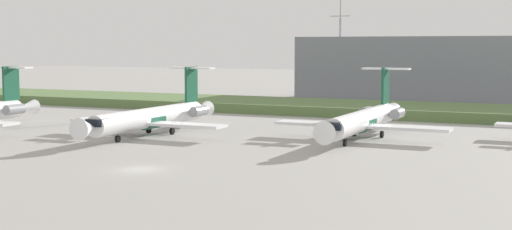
# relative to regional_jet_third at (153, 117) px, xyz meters

# --- Properties ---
(ground_plane) EXTENTS (500.00, 500.00, 0.00)m
(ground_plane) POSITION_rel_regional_jet_third_xyz_m (13.73, 6.63, -2.54)
(ground_plane) COLOR #9E9B96
(grass_berm) EXTENTS (320.00, 20.00, 1.74)m
(grass_berm) POSITION_rel_regional_jet_third_xyz_m (13.73, 42.29, -1.67)
(grass_berm) COLOR #597542
(grass_berm) RESTS_ON ground
(regional_jet_third) EXTENTS (22.81, 31.00, 9.00)m
(regional_jet_third) POSITION_rel_regional_jet_third_xyz_m (0.00, 0.00, 0.00)
(regional_jet_third) COLOR white
(regional_jet_third) RESTS_ON ground
(regional_jet_fourth) EXTENTS (22.81, 31.00, 9.00)m
(regional_jet_fourth) POSITION_rel_regional_jet_third_xyz_m (26.94, 8.66, 0.00)
(regional_jet_fourth) COLOR white
(regional_jet_fourth) RESTS_ON ground
(antenna_mast) EXTENTS (4.40, 0.50, 28.11)m
(antenna_mast) POSITION_rel_regional_jet_third_xyz_m (4.96, 65.06, 9.05)
(antenna_mast) COLOR #B2B2B7
(antenna_mast) RESTS_ON ground
(distant_hangar) EXTENTS (59.38, 30.00, 13.96)m
(distant_hangar) POSITION_rel_regional_jet_third_xyz_m (25.16, 77.73, 4.45)
(distant_hangar) COLOR gray
(distant_hangar) RESTS_ON ground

